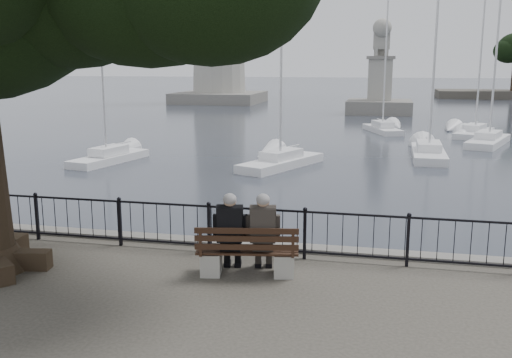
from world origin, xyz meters
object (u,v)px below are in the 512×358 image
(person_right, at_px, (263,236))
(lion_monument, at_px, (380,90))
(bench, at_px, (247,258))
(person_left, at_px, (231,236))

(person_right, distance_m, lion_monument, 48.44)
(bench, height_order, lion_monument, lion_monument)
(bench, bearing_deg, person_left, 171.12)
(person_left, xyz_separation_m, lion_monument, (2.24, 48.52, 0.60))
(person_left, xyz_separation_m, person_right, (0.59, 0.11, 0.00))
(lion_monument, bearing_deg, person_left, -92.64)
(person_right, bearing_deg, lion_monument, 88.05)
(person_right, relative_size, lion_monument, 0.17)
(person_left, distance_m, lion_monument, 48.57)
(person_right, xyz_separation_m, lion_monument, (1.65, 48.41, 0.60))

